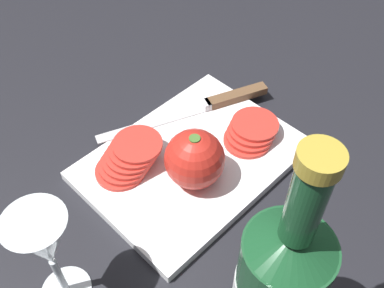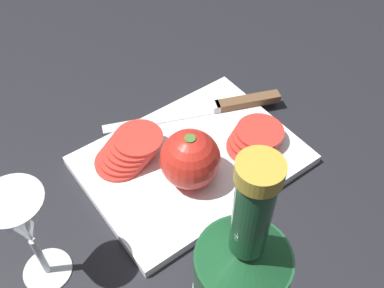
{
  "view_description": "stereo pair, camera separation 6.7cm",
  "coord_description": "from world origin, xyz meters",
  "px_view_note": "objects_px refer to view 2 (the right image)",
  "views": [
    {
      "loc": [
        0.38,
        0.34,
        0.55
      ],
      "look_at": [
        0.07,
        0.02,
        0.05
      ],
      "focal_mm": 42.0,
      "sensor_mm": 36.0,
      "label": 1
    },
    {
      "loc": [
        0.33,
        0.38,
        0.55
      ],
      "look_at": [
        0.07,
        0.02,
        0.05
      ],
      "focal_mm": 42.0,
      "sensor_mm": 36.0,
      "label": 2
    }
  ],
  "objects_px": {
    "wine_glass": "(24,225)",
    "tomato_slice_stack_near": "(255,139)",
    "knife": "(231,105)",
    "tomato_slice_stack_far": "(129,150)",
    "whole_tomato": "(190,159)"
  },
  "relations": [
    {
      "from": "whole_tomato",
      "to": "tomato_slice_stack_near",
      "type": "relative_size",
      "value": 0.91
    },
    {
      "from": "wine_glass",
      "to": "tomato_slice_stack_far",
      "type": "bearing_deg",
      "value": -153.88
    },
    {
      "from": "wine_glass",
      "to": "tomato_slice_stack_far",
      "type": "height_order",
      "value": "wine_glass"
    },
    {
      "from": "wine_glass",
      "to": "whole_tomato",
      "type": "xyz_separation_m",
      "value": [
        -0.23,
        -0.0,
        -0.05
      ]
    },
    {
      "from": "wine_glass",
      "to": "tomato_slice_stack_near",
      "type": "xyz_separation_m",
      "value": [
        -0.35,
        0.0,
        -0.09
      ]
    },
    {
      "from": "tomato_slice_stack_far",
      "to": "knife",
      "type": "bearing_deg",
      "value": 178.36
    },
    {
      "from": "whole_tomato",
      "to": "tomato_slice_stack_far",
      "type": "xyz_separation_m",
      "value": [
        0.05,
        -0.09,
        -0.03
      ]
    },
    {
      "from": "wine_glass",
      "to": "knife",
      "type": "distance_m",
      "value": 0.4
    },
    {
      "from": "knife",
      "to": "tomato_slice_stack_near",
      "type": "xyz_separation_m",
      "value": [
        0.02,
        0.09,
        0.01
      ]
    },
    {
      "from": "tomato_slice_stack_near",
      "to": "knife",
      "type": "bearing_deg",
      "value": -105.01
    },
    {
      "from": "whole_tomato",
      "to": "tomato_slice_stack_near",
      "type": "distance_m",
      "value": 0.13
    },
    {
      "from": "knife",
      "to": "wine_glass",
      "type": "bearing_deg",
      "value": 34.6
    },
    {
      "from": "knife",
      "to": "whole_tomato",
      "type": "bearing_deg",
      "value": 51.37
    },
    {
      "from": "whole_tomato",
      "to": "tomato_slice_stack_far",
      "type": "relative_size",
      "value": 0.79
    },
    {
      "from": "whole_tomato",
      "to": "tomato_slice_stack_near",
      "type": "bearing_deg",
      "value": 176.86
    }
  ]
}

